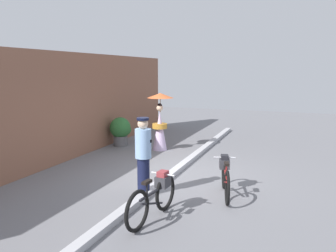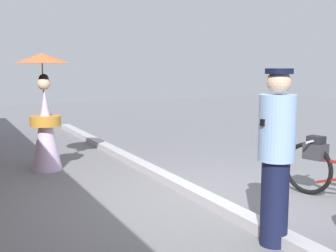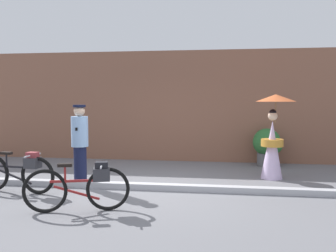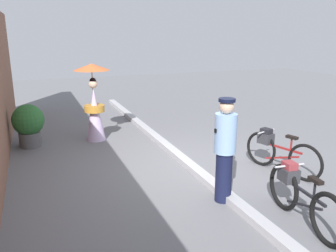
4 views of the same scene
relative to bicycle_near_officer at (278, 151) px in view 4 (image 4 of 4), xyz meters
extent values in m
plane|color=slate|center=(0.78, 1.52, -0.42)|extent=(30.00, 30.00, 0.00)
cube|color=#B2B2B7|center=(0.78, 1.52, -0.36)|extent=(14.00, 0.20, 0.12)
torus|color=black|center=(0.39, 0.11, -0.07)|extent=(0.68, 0.25, 0.70)
torus|color=black|center=(-0.55, -0.16, -0.07)|extent=(0.68, 0.25, 0.70)
cube|color=maroon|center=(-0.08, -0.02, 0.08)|extent=(0.80, 0.26, 0.04)
cube|color=maroon|center=(-0.08, -0.02, -0.11)|extent=(0.70, 0.23, 0.26)
cylinder|color=maroon|center=(-0.25, -0.07, 0.19)|extent=(0.03, 0.03, 0.29)
cube|color=black|center=(-0.25, -0.07, 0.33)|extent=(0.24, 0.15, 0.05)
cylinder|color=silver|center=(0.30, 0.09, 0.32)|extent=(0.16, 0.47, 0.03)
cube|color=#333338|center=(0.30, 0.09, 0.17)|extent=(0.31, 0.28, 0.20)
cube|color=black|center=(0.30, 0.09, 0.30)|extent=(0.24, 0.21, 0.14)
torus|color=black|center=(-1.22, 0.88, -0.06)|extent=(0.71, 0.14, 0.71)
torus|color=black|center=(-2.20, 0.99, -0.06)|extent=(0.71, 0.14, 0.71)
cube|color=black|center=(-1.71, 0.93, 0.08)|extent=(0.83, 0.12, 0.04)
cube|color=black|center=(-1.71, 0.93, -0.11)|extent=(0.72, 0.11, 0.26)
cylinder|color=black|center=(-1.89, 0.95, 0.19)|extent=(0.03, 0.03, 0.29)
cube|color=black|center=(-1.89, 0.95, 0.33)|extent=(0.23, 0.11, 0.05)
cylinder|color=silver|center=(-1.32, 0.89, 0.32)|extent=(0.08, 0.48, 0.03)
cube|color=#333338|center=(-1.32, 0.89, 0.17)|extent=(0.28, 0.25, 0.20)
cube|color=maroon|center=(-1.32, 0.89, 0.30)|extent=(0.22, 0.18, 0.14)
cylinder|color=#141938|center=(-0.67, 1.60, -0.01)|extent=(0.26, 0.26, 0.82)
cylinder|color=#8CB2E0|center=(-0.67, 1.60, 0.71)|extent=(0.34, 0.34, 0.61)
sphere|color=#D8B293|center=(-0.67, 1.60, 1.13)|extent=(0.22, 0.22, 0.22)
cylinder|color=black|center=(-0.67, 1.60, 1.23)|extent=(0.26, 0.26, 0.05)
cube|color=black|center=(-0.67, 1.60, 0.77)|extent=(0.05, 0.38, 0.06)
cone|color=silver|center=(3.31, 2.91, 0.23)|extent=(0.48, 0.48, 1.30)
cylinder|color=#C1842D|center=(3.31, 2.91, 0.39)|extent=(0.49, 0.49, 0.16)
sphere|color=beige|center=(3.31, 2.91, 0.99)|extent=(0.21, 0.21, 0.21)
sphere|color=black|center=(3.31, 2.91, 1.06)|extent=(0.16, 0.16, 0.16)
cylinder|color=olive|center=(3.37, 2.91, 1.12)|extent=(0.02, 0.02, 0.55)
cone|color=orange|center=(3.37, 2.91, 1.39)|extent=(0.87, 0.87, 0.16)
cylinder|color=#59595B|center=(3.38, 4.44, -0.24)|extent=(0.49, 0.49, 0.35)
sphere|color=#2D6B33|center=(3.38, 4.44, 0.22)|extent=(0.73, 0.73, 0.73)
sphere|color=#2D6B33|center=(3.57, 4.33, 0.13)|extent=(0.40, 0.40, 0.40)
camera|label=1|loc=(-6.95, -1.43, 2.22)|focal=36.53mm
camera|label=2|loc=(-3.69, 4.28, 1.28)|focal=45.97mm
camera|label=3|loc=(2.16, -5.39, 1.37)|focal=38.75mm
camera|label=4|loc=(-5.05, 4.28, 2.21)|focal=36.98mm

